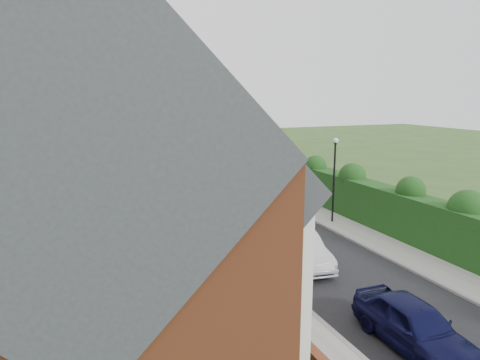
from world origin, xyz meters
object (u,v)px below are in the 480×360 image
object	(u,v)px
car_silver_b	(251,239)
car_navy	(414,325)
car_green	(199,191)
car_red	(173,169)
car_grey	(145,156)
lamppost	(334,169)
horse	(236,182)
car_silver_a	(299,248)
horse_cart	(228,172)
car_beige	(165,162)
car_white	(205,197)

from	to	relation	value
car_silver_b	car_navy	bearing A→B (deg)	-77.61
car_navy	car_green	distance (m)	20.47
car_red	car_grey	size ratio (longest dim) A/B	1.02
lamppost	horse	size ratio (longest dim) A/B	2.88
lamppost	car_green	world-z (taller)	lamppost
car_navy	car_grey	bearing A→B (deg)	93.38
lamppost	car_green	size ratio (longest dim) A/B	1.33
car_silver_a	horse_cart	size ratio (longest dim) A/B	1.54
horse	horse_cart	world-z (taller)	horse_cart
car_red	car_beige	bearing A→B (deg)	93.36
lamppost	horse_cart	bearing A→B (deg)	100.71
car_silver_b	horse	xyz separation A→B (m)	(4.14, 12.41, 0.11)
car_red	car_green	bearing A→B (deg)	-83.21
car_silver_a	car_green	distance (m)	13.32
car_white	car_silver_b	bearing A→B (deg)	-97.64
car_navy	horse	world-z (taller)	car_navy
car_silver_a	car_red	bearing A→B (deg)	98.59
car_navy	car_green	xyz separation A→B (m)	(-0.68, 20.46, -0.10)
car_navy	horse_cart	bearing A→B (deg)	84.69
car_navy	car_white	xyz separation A→B (m)	(-0.80, 18.46, -0.10)
car_silver_a	horse_cart	distance (m)	16.87
car_navy	car_white	distance (m)	18.48
car_grey	car_red	bearing A→B (deg)	-74.49
car_green	horse	bearing A→B (deg)	7.66
car_silver_a	car_red	world-z (taller)	car_red
car_white	car_green	xyz separation A→B (m)	(0.12, 2.00, -0.00)
horse	horse_cart	size ratio (longest dim) A/B	0.59
car_white	car_red	world-z (taller)	car_red
car_navy	horse	size ratio (longest dim) A/B	2.49
lamppost	car_beige	bearing A→B (deg)	102.17
lamppost	car_white	bearing A→B (deg)	131.79
car_white	car_red	xyz separation A→B (m)	(0.37, 11.20, 0.14)
car_beige	horse_cart	bearing A→B (deg)	-82.19
car_white	car_beige	bearing A→B (deg)	82.63
lamppost	car_green	xyz separation A→B (m)	(-5.78, 8.60, -2.64)
car_navy	car_beige	xyz separation A→B (m)	(0.05, 35.26, -0.12)
car_navy	horse_cart	world-z (taller)	horse_cart
car_beige	car_grey	distance (m)	4.51
car_white	car_grey	bearing A→B (deg)	86.90
car_white	car_red	size ratio (longest dim) A/B	0.94
lamppost	car_red	bearing A→B (deg)	107.27
car_silver_a	car_navy	bearing A→B (deg)	-83.56
lamppost	car_silver_a	distance (m)	7.31
car_green	horse	xyz separation A→B (m)	(3.53, 1.41, 0.10)
car_grey	horse	bearing A→B (deg)	-66.32
car_beige	horse_cart	world-z (taller)	horse_cart
car_silver_a	horse	xyz separation A→B (m)	(2.74, 14.70, -0.01)
car_silver_b	car_green	size ratio (longest dim) A/B	1.20
car_green	car_red	bearing A→B (deg)	74.36
lamppost	car_white	world-z (taller)	lamppost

